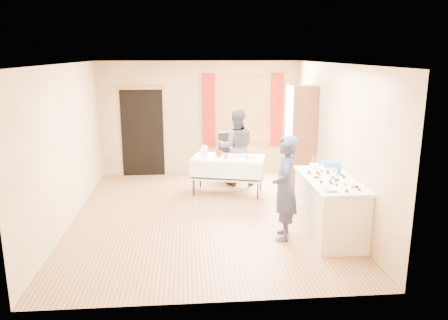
{
  "coord_description": "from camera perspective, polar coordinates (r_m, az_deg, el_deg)",
  "views": [
    {
      "loc": [
        -0.27,
        -7.19,
        2.77
      ],
      "look_at": [
        0.33,
        0.0,
        0.99
      ],
      "focal_mm": 35.0,
      "sensor_mm": 36.0,
      "label": 1
    }
  ],
  "objects": [
    {
      "name": "cake_balls",
      "position": [
        6.74,
        14.08,
        -2.43
      ],
      "size": [
        0.53,
        1.1,
        0.04
      ],
      "color": "#3F2314",
      "rests_on": "counter"
    },
    {
      "name": "door_lintel",
      "position": [
        9.97,
        -10.87,
        9.27
      ],
      "size": [
        1.05,
        0.06,
        0.08
      ],
      "primitive_type": "cube",
      "color": "olive",
      "rests_on": "wall_back"
    },
    {
      "name": "foam_block",
      "position": [
        7.38,
        11.69,
        -0.74
      ],
      "size": [
        0.17,
        0.13,
        0.08
      ],
      "primitive_type": "cube",
      "rotation": [
        0.0,
        0.0,
        -0.24
      ],
      "color": "white",
      "rests_on": "counter"
    },
    {
      "name": "pitcher",
      "position": [
        8.65,
        -2.5,
        1.05
      ],
      "size": [
        0.13,
        0.13,
        0.22
      ],
      "primitive_type": "cylinder",
      "rotation": [
        0.0,
        0.0,
        -0.25
      ],
      "color": "silver",
      "rests_on": "party_table"
    },
    {
      "name": "wall_right",
      "position": [
        7.76,
        14.32,
        2.48
      ],
      "size": [
        0.02,
        5.5,
        2.6
      ],
      "primitive_type": "cube",
      "color": "tan",
      "rests_on": "floor"
    },
    {
      "name": "window_frame",
      "position": [
        10.07,
        2.49,
        6.57
      ],
      "size": [
        1.32,
        0.06,
        1.52
      ],
      "primitive_type": "cube",
      "color": "olive",
      "rests_on": "wall_back"
    },
    {
      "name": "blue_basket",
      "position": [
        7.56,
        13.84,
        -0.51
      ],
      "size": [
        0.32,
        0.23,
        0.08
      ],
      "primitive_type": "cube",
      "rotation": [
        0.0,
        0.0,
        -0.09
      ],
      "color": "#2985CD",
      "rests_on": "counter"
    },
    {
      "name": "curtain_left",
      "position": [
        9.95,
        -1.96,
        6.49
      ],
      "size": [
        0.28,
        0.06,
        1.65
      ],
      "primitive_type": "cube",
      "color": "maroon",
      "rests_on": "wall_back"
    },
    {
      "name": "window_pane",
      "position": [
        10.06,
        2.5,
        6.56
      ],
      "size": [
        1.2,
        0.02,
        1.4
      ],
      "primitive_type": "cube",
      "color": "white",
      "rests_on": "wall_back"
    },
    {
      "name": "soda_can",
      "position": [
        7.05,
        14.75,
        -1.44
      ],
      "size": [
        0.08,
        0.08,
        0.12
      ],
      "primitive_type": "cylinder",
      "rotation": [
        0.0,
        0.0,
        0.27
      ],
      "color": "#169545",
      "rests_on": "counter"
    },
    {
      "name": "bottle",
      "position": [
        8.97,
        -2.81,
        1.33
      ],
      "size": [
        0.09,
        0.1,
        0.17
      ],
      "primitive_type": "imported",
      "rotation": [
        0.0,
        0.0,
        -0.13
      ],
      "color": "white",
      "rests_on": "party_table"
    },
    {
      "name": "cup_rainbow",
      "position": [
        8.52,
        0.21,
        0.46
      ],
      "size": [
        0.14,
        0.14,
        0.1
      ],
      "primitive_type": "imported",
      "rotation": [
        0.0,
        0.0,
        -0.13
      ],
      "color": "red",
      "rests_on": "party_table"
    },
    {
      "name": "wall_front",
      "position": [
        4.68,
        -1.24,
        -4.51
      ],
      "size": [
        4.5,
        0.02,
        2.6
      ],
      "primitive_type": "cube",
      "color": "tan",
      "rests_on": "floor"
    },
    {
      "name": "wall_back",
      "position": [
        10.06,
        -3.24,
        5.4
      ],
      "size": [
        4.5,
        0.02,
        2.6
      ],
      "primitive_type": "cube",
      "color": "tan",
      "rests_on": "floor"
    },
    {
      "name": "curtain_right",
      "position": [
        10.15,
        6.92,
        6.54
      ],
      "size": [
        0.28,
        0.06,
        1.65
      ],
      "primitive_type": "cube",
      "color": "maroon",
      "rests_on": "wall_back"
    },
    {
      "name": "chair",
      "position": [
        9.71,
        0.79,
        -0.82
      ],
      "size": [
        0.51,
        0.51,
        1.06
      ],
      "rotation": [
        0.0,
        0.0,
        0.19
      ],
      "color": "black",
      "rests_on": "floor"
    },
    {
      "name": "pastry_tray",
      "position": [
        8.5,
        3.61,
        0.12
      ],
      "size": [
        0.34,
        0.32,
        0.02
      ],
      "primitive_type": "cube",
      "rotation": [
        0.0,
        0.0,
        -0.58
      ],
      "color": "white",
      "rests_on": "party_table"
    },
    {
      "name": "cabinet",
      "position": [
        8.93,
        9.95,
        2.67
      ],
      "size": [
        0.5,
        0.6,
        2.15
      ],
      "primitive_type": "cube",
      "color": "brown",
      "rests_on": "floor"
    },
    {
      "name": "girl",
      "position": [
        6.61,
        7.95,
        -3.66
      ],
      "size": [
        0.74,
        0.61,
        1.6
      ],
      "primitive_type": "imported",
      "rotation": [
        0.0,
        0.0,
        -1.78
      ],
      "color": "#242943",
      "rests_on": "floor"
    },
    {
      "name": "wall_left",
      "position": [
        7.6,
        -19.89,
        1.84
      ],
      "size": [
        0.02,
        5.5,
        2.6
      ],
      "primitive_type": "cube",
      "color": "tan",
      "rests_on": "floor"
    },
    {
      "name": "counter",
      "position": [
        6.98,
        13.6,
        -5.97
      ],
      "size": [
        0.77,
        1.62,
        0.91
      ],
      "color": "beige",
      "rests_on": "floor"
    },
    {
      "name": "mixing_bowl",
      "position": [
        6.23,
        13.7,
        -3.73
      ],
      "size": [
        0.23,
        0.23,
        0.05
      ],
      "primitive_type": "imported",
      "rotation": [
        0.0,
        0.0,
        -0.06
      ],
      "color": "white",
      "rests_on": "counter"
    },
    {
      "name": "ceiling",
      "position": [
        7.2,
        -2.72,
        12.54
      ],
      "size": [
        4.5,
        5.5,
        0.02
      ],
      "primitive_type": "cube",
      "color": "white",
      "rests_on": "floor"
    },
    {
      "name": "cup_red",
      "position": [
        8.75,
        -0.67,
        0.87
      ],
      "size": [
        0.15,
        0.15,
        0.12
      ],
      "primitive_type": "imported",
      "rotation": [
        0.0,
        0.0,
        0.02
      ],
      "color": "red",
      "rests_on": "party_table"
    },
    {
      "name": "woman",
      "position": [
        9.3,
        1.66,
        1.72
      ],
      "size": [
        0.86,
        0.71,
        1.64
      ],
      "primitive_type": "imported",
      "rotation": [
        0.0,
        0.0,
        3.09
      ],
      "color": "black",
      "rests_on": "floor"
    },
    {
      "name": "floor",
      "position": [
        7.71,
        -2.5,
        -7.32
      ],
      "size": [
        4.5,
        5.5,
        0.02
      ],
      "primitive_type": "cube",
      "color": "#9E7047",
      "rests_on": "ground"
    },
    {
      "name": "small_bowl",
      "position": [
        8.73,
        2.76,
        0.6
      ],
      "size": [
        0.26,
        0.26,
        0.05
      ],
      "primitive_type": "imported",
      "rotation": [
        0.0,
        0.0,
        -0.32
      ],
      "color": "white",
      "rests_on": "party_table"
    },
    {
      "name": "doorway",
      "position": [
        10.13,
        -10.59,
        3.53
      ],
      "size": [
        0.95,
        0.04,
        2.0
      ],
      "primitive_type": "cube",
      "color": "black",
      "rests_on": "floor"
    },
    {
      "name": "party_table",
      "position": [
        8.77,
        0.5,
        -1.54
      ],
      "size": [
        1.58,
        1.09,
        0.75
      ],
      "rotation": [
        0.0,
        0.0,
        -0.26
      ],
      "color": "black",
      "rests_on": "floor"
    }
  ]
}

